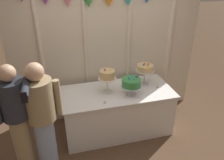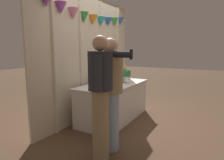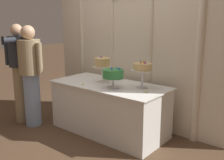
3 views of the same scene
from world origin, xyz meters
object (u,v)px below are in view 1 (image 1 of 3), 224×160
cake_display_center (131,83)px  cake_display_rightmost (145,69)px  guest_man_pink_jacket (42,117)px  tealight_far_left (105,102)px  cake_display_leftmost (107,76)px  guest_girl_blue_dress (18,120)px  cake_table (117,111)px  tealight_near_left (157,87)px

cake_display_center → cake_display_rightmost: bearing=37.6°
cake_display_rightmost → guest_man_pink_jacket: (-1.63, -0.68, -0.17)m
cake_display_rightmost → tealight_far_left: bearing=-152.9°
cake_display_center → tealight_far_left: size_ratio=7.36×
cake_display_leftmost → guest_girl_blue_dress: 1.41m
cake_display_center → cake_display_rightmost: (0.32, 0.25, 0.09)m
cake_display_center → guest_girl_blue_dress: guest_girl_blue_dress is taller
cake_table → cake_display_rightmost: (0.50, 0.11, 0.66)m
cake_display_leftmost → cake_display_center: cake_display_leftmost is taller
cake_table → cake_display_rightmost: 0.84m
tealight_far_left → guest_man_pink_jacket: (-0.87, -0.29, 0.11)m
cake_table → cake_display_leftmost: 0.68m
guest_man_pink_jacket → cake_table: bearing=26.6°
cake_display_leftmost → tealight_far_left: 0.42m
cake_display_rightmost → tealight_far_left: 0.90m
tealight_near_left → guest_man_pink_jacket: (-1.80, -0.53, 0.11)m
cake_display_center → cake_display_leftmost: bearing=155.2°
guest_girl_blue_dress → cake_display_center: bearing=16.2°
cake_display_center → guest_man_pink_jacket: 1.39m
guest_girl_blue_dress → tealight_far_left: bearing=15.4°
cake_display_rightmost → guest_girl_blue_dress: size_ratio=0.24×
cake_display_rightmost → guest_girl_blue_dress: 2.05m
cake_display_center → tealight_near_left: (0.49, 0.09, -0.18)m
cake_display_leftmost → cake_table: bearing=-8.9°
cake_table → cake_display_center: 0.61m
cake_table → guest_girl_blue_dress: size_ratio=1.10×
cake_display_rightmost → guest_girl_blue_dress: bearing=-159.7°
cake_display_rightmost → tealight_far_left: size_ratio=9.12×
cake_table → tealight_far_left: tealight_far_left is taller
tealight_far_left → cake_display_leftmost: bearing=69.6°
tealight_far_left → tealight_near_left: 0.97m
cake_display_center → guest_girl_blue_dress: (-1.60, -0.46, -0.05)m
cake_display_rightmost → tealight_near_left: cake_display_rightmost is taller
cake_display_center → cake_table: bearing=144.3°
tealight_near_left → guest_man_pink_jacket: bearing=-163.6°
cake_table → guest_man_pink_jacket: size_ratio=1.11×
cake_display_center → guest_girl_blue_dress: 1.66m
cake_table → tealight_far_left: size_ratio=40.89×
cake_display_rightmost → tealight_far_left: cake_display_rightmost is taller
tealight_near_left → cake_display_center: bearing=-169.1°
cake_display_rightmost → tealight_near_left: 0.36m
cake_display_rightmost → cake_display_center: bearing=-142.4°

